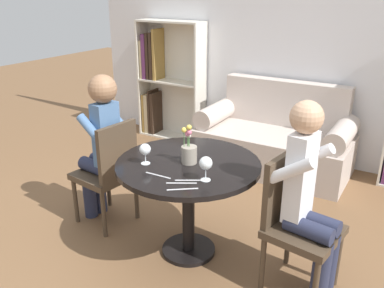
# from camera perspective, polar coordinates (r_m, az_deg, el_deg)

# --- Properties ---
(ground_plane) EXTENTS (16.00, 16.00, 0.00)m
(ground_plane) POSITION_cam_1_polar(r_m,az_deg,el_deg) (3.18, -0.48, -14.77)
(ground_plane) COLOR brown
(back_wall) EXTENTS (5.20, 0.05, 2.70)m
(back_wall) POSITION_cam_1_polar(r_m,az_deg,el_deg) (4.64, 14.33, 14.18)
(back_wall) COLOR silver
(back_wall) RESTS_ON ground_plane
(round_table) EXTENTS (1.01, 1.01, 0.73)m
(round_table) POSITION_cam_1_polar(r_m,az_deg,el_deg) (2.87, -0.52, -5.01)
(round_table) COLOR black
(round_table) RESTS_ON ground_plane
(couch) EXTENTS (1.60, 0.80, 0.92)m
(couch) POSITION_cam_1_polar(r_m,az_deg,el_deg) (4.49, 11.51, 0.47)
(couch) COLOR beige
(couch) RESTS_ON ground_plane
(bookshelf_left) EXTENTS (0.88, 0.28, 1.49)m
(bookshelf_left) POSITION_cam_1_polar(r_m,az_deg,el_deg) (5.31, -3.87, 8.87)
(bookshelf_left) COLOR silver
(bookshelf_left) RESTS_ON ground_plane
(chair_left) EXTENTS (0.47, 0.47, 0.90)m
(chair_left) POSITION_cam_1_polar(r_m,az_deg,el_deg) (3.35, -11.51, -3.51)
(chair_left) COLOR #473828
(chair_left) RESTS_ON ground_plane
(chair_right) EXTENTS (0.48, 0.48, 0.90)m
(chair_right) POSITION_cam_1_polar(r_m,az_deg,el_deg) (2.70, 14.16, -10.11)
(chair_right) COLOR #473828
(chair_right) RESTS_ON ground_plane
(person_left) EXTENTS (0.44, 0.37, 1.26)m
(person_left) POSITION_cam_1_polar(r_m,az_deg,el_deg) (3.34, -12.62, -0.04)
(person_left) COLOR #282D47
(person_left) RESTS_ON ground_plane
(person_right) EXTENTS (0.45, 0.38, 1.27)m
(person_right) POSITION_cam_1_polar(r_m,az_deg,el_deg) (2.58, 16.21, -7.42)
(person_right) COLOR #282D47
(person_right) RESTS_ON ground_plane
(wine_glass_left) EXTENTS (0.08, 0.08, 0.15)m
(wine_glass_left) POSITION_cam_1_polar(r_m,az_deg,el_deg) (2.77, -6.60, -0.84)
(wine_glass_left) COLOR white
(wine_glass_left) RESTS_ON round_table
(wine_glass_right) EXTENTS (0.08, 0.08, 0.16)m
(wine_glass_right) POSITION_cam_1_polar(r_m,az_deg,el_deg) (2.52, 1.95, -2.81)
(wine_glass_right) COLOR white
(wine_glass_right) RESTS_ON round_table
(flower_vase) EXTENTS (0.11, 0.11, 0.28)m
(flower_vase) POSITION_cam_1_polar(r_m,az_deg,el_deg) (2.78, -0.47, -1.06)
(flower_vase) COLOR #9E9384
(flower_vase) RESTS_ON round_table
(knife_left_setting) EXTENTS (0.19, 0.02, 0.00)m
(knife_left_setting) POSITION_cam_1_polar(r_m,az_deg,el_deg) (2.63, -4.79, -4.40)
(knife_left_setting) COLOR silver
(knife_left_setting) RESTS_ON round_table
(fork_left_setting) EXTENTS (0.17, 0.11, 0.00)m
(fork_left_setting) POSITION_cam_1_polar(r_m,az_deg,el_deg) (2.56, -0.27, -5.11)
(fork_left_setting) COLOR silver
(fork_left_setting) RESTS_ON round_table
(knife_right_setting) EXTENTS (0.17, 0.11, 0.00)m
(knife_right_setting) POSITION_cam_1_polar(r_m,az_deg,el_deg) (2.53, -1.49, -5.50)
(knife_right_setting) COLOR silver
(knife_right_setting) RESTS_ON round_table
(fork_right_setting) EXTENTS (0.16, 0.12, 0.00)m
(fork_right_setting) POSITION_cam_1_polar(r_m,az_deg,el_deg) (2.45, -1.34, -6.36)
(fork_right_setting) COLOR silver
(fork_right_setting) RESTS_ON round_table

